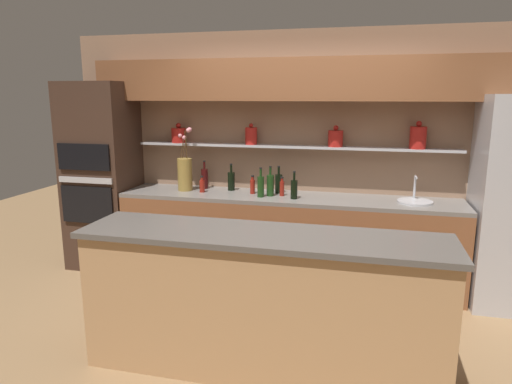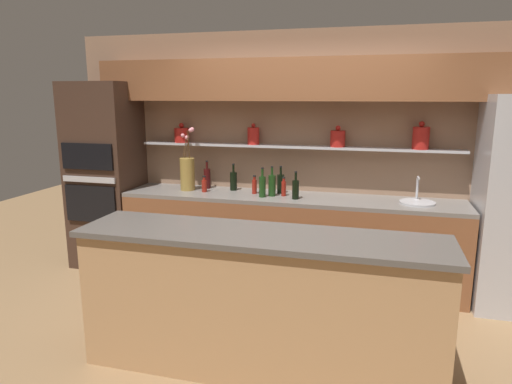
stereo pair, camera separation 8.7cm
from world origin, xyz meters
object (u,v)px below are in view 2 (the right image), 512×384
Objects in this scene: bottle_wine_6 at (207,178)px; bottle_wine_8 at (296,189)px; bottle_wine_4 at (272,185)px; bottle_wine_7 at (234,181)px; bottle_sauce_1 at (254,186)px; sink_fixture at (417,201)px; bottle_wine_0 at (281,183)px; bottle_sauce_2 at (204,185)px; oven_tower at (106,176)px; bottle_sauce_3 at (284,188)px; bottle_wine_5 at (262,186)px; flower_vase at (187,172)px.

bottle_wine_6 is 1.08m from bottle_wine_8.
bottle_wine_4 is 1.10× the size of bottle_wine_8.
bottle_wine_7 is (-0.47, 0.18, -0.01)m from bottle_wine_4.
bottle_wine_4 reaches higher than bottle_sauce_1.
sink_fixture is at bearing -4.22° from bottle_wine_6.
bottle_wine_8 is at bearing -49.28° from bottle_wine_0.
bottle_sauce_2 is (-0.80, -0.15, -0.03)m from bottle_wine_0.
sink_fixture is 2.17m from bottle_sauce_2.
bottle_wine_6 is (1.17, 0.17, -0.00)m from oven_tower.
bottle_sauce_3 is (0.86, 0.02, 0.01)m from bottle_sauce_2.
oven_tower is 11.88× the size of bottle_sauce_2.
bottle_wine_8 is at bearing -2.67° from oven_tower.
bottle_wine_4 is at bearing 40.46° from bottle_wine_5.
bottle_wine_4 is (0.96, -0.06, -0.08)m from flower_vase.
bottle_wine_0 is 0.85m from bottle_wine_6.
bottle_wine_4 is 0.50m from bottle_wine_7.
flower_vase is at bearing 166.80° from bottle_sauce_2.
bottle_wine_4 is 0.11m from bottle_wine_5.
bottle_wine_5 reaches higher than bottle_sauce_2.
bottle_wine_0 is 1.47× the size of bottle_sauce_3.
sink_fixture is 1.90× the size of bottle_sauce_2.
bottle_wine_0 is at bearing 130.72° from bottle_wine_8.
bottle_wine_7 is (-0.59, 0.14, 0.02)m from bottle_sauce_3.
bottle_sauce_1 is at bearing 131.42° from bottle_wine_5.
bottle_sauce_2 is 0.60× the size of bottle_wine_7.
oven_tower is at bearing 176.96° from bottle_wine_5.
bottle_wine_0 is 0.14m from bottle_sauce_3.
bottle_wine_6 is (-0.04, 0.19, 0.04)m from bottle_sauce_2.
bottle_wine_8 is at bearing -174.37° from sink_fixture.
bottle_wine_7 is at bearing 147.37° from bottle_wine_5.
oven_tower is at bearing -178.22° from flower_vase.
sink_fixture is 1.63m from bottle_sauce_1.
flower_vase is 1.02m from bottle_wine_0.
bottle_wine_5 is at bearing -32.63° from bottle_wine_7.
bottle_sauce_1 is at bearing -13.29° from bottle_wine_6.
sink_fixture reaches higher than bottle_sauce_1.
bottle_wine_0 is 1.00× the size of bottle_wine_7.
oven_tower is at bearing 177.33° from bottle_wine_8.
oven_tower reaches higher than bottle_sauce_3.
bottle_sauce_2 is at bearing -13.20° from flower_vase.
oven_tower reaches higher than sink_fixture.
bottle_sauce_1 is at bearing 5.90° from bottle_sauce_2.
bottle_wine_8 is (0.46, -0.14, 0.02)m from bottle_sauce_1.
flower_vase reaches higher than bottle_wine_6.
bottle_sauce_1 is 0.60m from bottle_wine_6.
sink_fixture is at bearing 5.63° from bottle_wine_8.
oven_tower reaches higher than bottle_sauce_2.
bottle_wine_6 reaches higher than bottle_sauce_1.
sink_fixture is (2.38, -0.02, -0.18)m from flower_vase.
flower_vase is 2.19× the size of bottle_wine_4.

